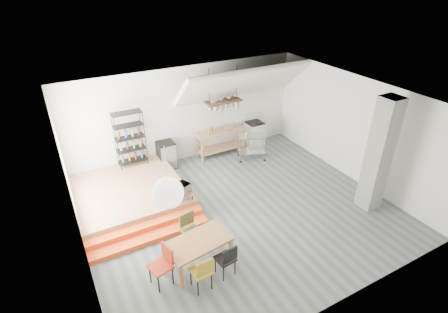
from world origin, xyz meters
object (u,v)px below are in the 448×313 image
stove (254,134)px  rolling_cart (252,144)px  mini_fridge (166,155)px  dining_table (198,243)px

stove → rolling_cart: (-0.63, -0.84, 0.10)m
stove → rolling_cart: 1.06m
stove → rolling_cart: stove is taller
stove → rolling_cart: size_ratio=1.15×
mini_fridge → stove: bearing=-0.7°
rolling_cart → mini_fridge: mini_fridge is taller
stove → dining_table: size_ratio=0.77×
dining_table → mini_fridge: (0.90, 4.42, -0.15)m
rolling_cart → mini_fridge: (-2.77, 0.88, -0.13)m
stove → mini_fridge: (-3.40, 0.04, -0.03)m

